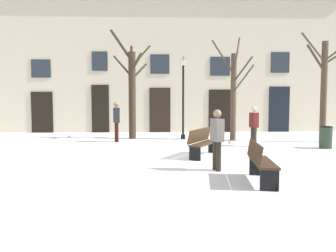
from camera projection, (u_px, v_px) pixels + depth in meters
The scene contains 12 objects.
ground_plane at pixel (170, 156), 11.56m from camera, with size 33.69×33.69×0.00m, color white.
building_facade at pixel (163, 63), 20.12m from camera, with size 21.06×0.60×7.92m.
tree_near_facade at pixel (132, 89), 16.60m from camera, with size 2.00×2.06×5.27m.
tree_foreground at pixel (234, 93), 16.02m from camera, with size 1.70×1.76×4.66m.
tree_center at pixel (324, 87), 15.18m from camera, with size 2.63×1.58×4.68m.
streetlamp at pixel (183, 89), 16.56m from camera, with size 0.30×0.30×3.92m.
litter_bin at pixel (326, 137), 13.35m from camera, with size 0.50×0.50×0.85m.
bench_back_to_back_right at pixel (260, 162), 7.82m from camera, with size 0.66×1.70×0.91m.
bench_by_litter_bin at pixel (203, 142), 11.47m from camera, with size 1.29×1.87×0.92m.
person_near_bench at pixel (116, 119), 15.39m from camera, with size 0.32×0.43×1.79m.
person_strolling at pixel (254, 125), 13.92m from camera, with size 0.32×0.43×1.60m.
person_crossing_plaza at pixel (217, 137), 9.09m from camera, with size 0.33×0.43×1.61m.
Camera 1 is at (-0.54, -11.44, 1.85)m, focal length 37.21 mm.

